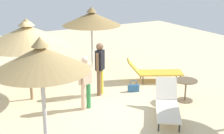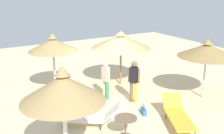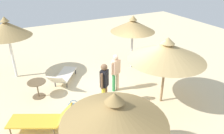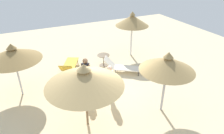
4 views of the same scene
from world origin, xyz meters
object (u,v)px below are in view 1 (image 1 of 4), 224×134
Objects in this scene: parasol_umbrella_front at (92,19)px; lounge_chair_near_left at (153,71)px; person_standing_far_left at (100,65)px; side_table_round at (186,87)px; lounge_chair_back at (167,104)px; parasol_umbrella_edge at (41,59)px; handbag at (133,88)px; parasol_umbrella_far_right at (27,35)px; person_standing_center at (86,79)px.

lounge_chair_near_left is (-1.23, 2.60, -1.68)m from parasol_umbrella_front.
side_table_round is (-2.10, 1.76, -0.53)m from person_standing_far_left.
person_standing_far_left is (0.92, -2.35, 0.64)m from lounge_chair_back.
lounge_chair_near_left is (-4.93, -2.61, -1.79)m from parasol_umbrella_edge.
handbag is (-0.18, -2.04, -0.23)m from lounge_chair_back.
person_standing_far_left reaches higher than lounge_chair_back.
parasol_umbrella_far_right is 3.88× the size of side_table_round.
person_standing_far_left is 1.19m from person_standing_center.
parasol_umbrella_front reaches higher than lounge_chair_back.
parasol_umbrella_far_right is at bearing 33.89° from parasol_umbrella_front.
parasol_umbrella_edge reaches higher than lounge_chair_near_left.
parasol_umbrella_far_right is (3.17, 2.13, 0.02)m from parasol_umbrella_front.
parasol_umbrella_front reaches higher than handbag.
lounge_chair_back is at bearing 134.70° from parasol_umbrella_far_right.
parasol_umbrella_far_right is at bearing -18.49° from person_standing_far_left.
lounge_chair_near_left is at bearing -95.82° from side_table_round.
side_table_round is at bearing 84.18° from lounge_chair_near_left.
side_table_round is at bearing 140.03° from person_standing_far_left.
lounge_chair_near_left is 2.93m from lounge_chair_back.
person_standing_far_left is (-2.09, 0.70, -1.08)m from parasol_umbrella_far_right.
lounge_chair_back is 2.06m from handbag.
lounge_chair_back is (1.38, 2.58, -0.01)m from lounge_chair_near_left.
side_table_round is at bearing 124.49° from handbag.
parasol_umbrella_far_right is 4.74m from lounge_chair_near_left.
person_standing_far_left is 2.80m from side_table_round.
parasol_umbrella_edge reaches higher than lounge_chair_back.
lounge_chair_back is 2.85× the size of side_table_round.
person_standing_center is at bearing -40.66° from lounge_chair_back.
side_table_round is (-1.03, 4.59, -1.59)m from parasol_umbrella_front.
side_table_round is (0.20, 1.99, 0.09)m from lounge_chair_near_left.
lounge_chair_near_left is at bearing -118.21° from lounge_chair_back.
parasol_umbrella_front is 6.11× the size of handbag.
parasol_umbrella_edge is 3.73× the size of side_table_round.
person_standing_center reaches higher than lounge_chair_back.
lounge_chair_near_left is at bearing -152.08° from parasol_umbrella_edge.
person_standing_far_left is at bearing 69.13° from parasol_umbrella_front.
side_table_round is at bearing -172.56° from parasol_umbrella_edge.
side_table_round is (-4.72, -0.62, -1.70)m from parasol_umbrella_edge.
parasol_umbrella_edge is 2.66m from person_standing_center.
parasol_umbrella_far_right reaches higher than side_table_round.
person_standing_far_left is (2.31, 0.23, 0.63)m from lounge_chair_near_left.
person_standing_center is at bearing 17.89° from lounge_chair_near_left.
person_standing_far_left is 1.08× the size of person_standing_center.
lounge_chair_near_left is 1.31× the size of person_standing_center.
lounge_chair_near_left is 1.34m from handbag.
lounge_chair_near_left is at bearing -162.11° from person_standing_center.
parasol_umbrella_far_right reaches higher than person_standing_far_left.
side_table_round is at bearing 149.58° from parasol_umbrella_far_right.
person_standing_center is at bearing 128.99° from parasol_umbrella_far_right.
lounge_chair_back is at bearing 26.37° from side_table_round.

